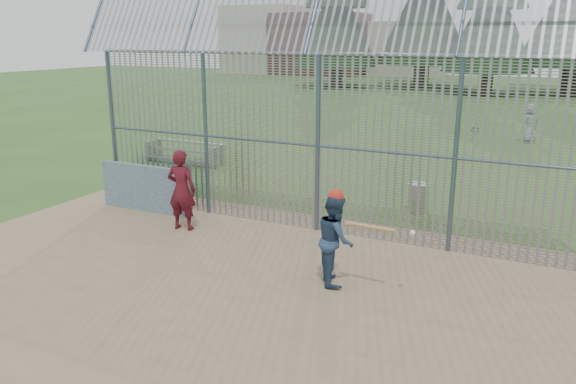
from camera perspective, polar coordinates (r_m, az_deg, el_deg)
The scene contains 12 objects.
ground at distance 10.22m, azimuth -5.04°, elevation -9.76°, with size 120.00×120.00×0.00m, color #2D511E.
dirt_infield at distance 9.83m, azimuth -6.58°, elevation -10.80°, with size 14.00×10.00×0.02m, color #756047.
dugout_wall at distance 14.81m, azimuth -14.58°, elevation 0.40°, with size 2.50×0.12×1.20m, color #38566B.
batter at distance 10.12m, azimuth 4.82°, elevation -4.82°, with size 0.80×0.62×1.65m, color navy.
onlooker at distance 13.09m, azimuth -10.75°, elevation 0.22°, with size 0.69×0.45×1.88m, color maroon.
bg_kid_standing at distance 26.00m, azimuth 23.42°, elevation 6.43°, with size 0.80×0.52×1.64m, color slate.
bg_kid_seated at distance 25.45m, azimuth 18.51°, elevation 5.83°, with size 0.50×0.21×0.86m, color slate.
batting_gear at distance 9.81m, azimuth 5.72°, elevation -1.12°, with size 1.60×0.38×0.59m.
trash_can at distance 14.71m, azimuth 13.12°, elevation -0.57°, with size 0.56×0.56×0.82m.
bleacher at distance 20.32m, azimuth -10.46°, elevation 4.06°, with size 3.00×0.95×0.72m.
backstop_fence at distance 11.87m, azimuth 11.01°, elevation 5.56°, with size 20.09×0.81×5.30m.
distant_buildings at distance 70.20m, azimuth 2.81°, elevation 14.86°, with size 26.50×10.50×8.00m.
Camera 1 is at (4.87, -7.86, 4.35)m, focal length 35.00 mm.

